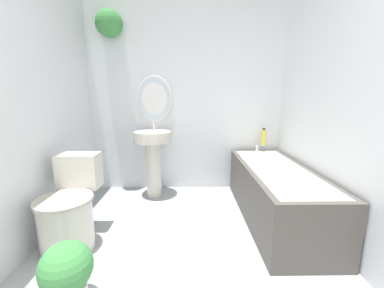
{
  "coord_description": "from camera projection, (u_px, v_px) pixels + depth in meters",
  "views": [
    {
      "loc": [
        0.03,
        -0.29,
        1.21
      ],
      "look_at": [
        0.06,
        1.7,
        0.81
      ],
      "focal_mm": 22.0,
      "sensor_mm": 36.0,
      "label": 1
    }
  ],
  "objects": [
    {
      "name": "wall_back",
      "position": [
        180.0,
        93.0,
        2.98
      ],
      "size": [
        2.55,
        0.31,
        2.4
      ],
      "color": "silver",
      "rests_on": "ground_plane"
    },
    {
      "name": "wall_left",
      "position": [
        3.0,
        98.0,
        1.61
      ],
      "size": [
        0.06,
        2.87,
        2.4
      ],
      "color": "silver",
      "rests_on": "ground_plane"
    },
    {
      "name": "wall_right",
      "position": [
        362.0,
        98.0,
        1.64
      ],
      "size": [
        0.06,
        2.87,
        2.4
      ],
      "color": "silver",
      "rests_on": "ground_plane"
    },
    {
      "name": "toilet",
      "position": [
        70.0,
        211.0,
        1.91
      ],
      "size": [
        0.43,
        0.61,
        0.72
      ],
      "color": "beige",
      "rests_on": "ground_plane"
    },
    {
      "name": "pedestal_sink",
      "position": [
        153.0,
        152.0,
        2.84
      ],
      "size": [
        0.44,
        0.44,
        0.91
      ],
      "color": "beige",
      "rests_on": "ground_plane"
    },
    {
      "name": "bathtub",
      "position": [
        275.0,
        192.0,
        2.34
      ],
      "size": [
        0.61,
        1.58,
        0.61
      ],
      "color": "#4C4742",
      "rests_on": "ground_plane"
    },
    {
      "name": "shampoo_bottle",
      "position": [
        263.0,
        137.0,
        2.97
      ],
      "size": [
        0.06,
        0.06,
        0.22
      ],
      "color": "gold",
      "rests_on": "bathtub"
    },
    {
      "name": "potted_plant",
      "position": [
        67.0,
        272.0,
        1.35
      ],
      "size": [
        0.29,
        0.29,
        0.4
      ],
      "color": "silver",
      "rests_on": "ground_plane"
    }
  ]
}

